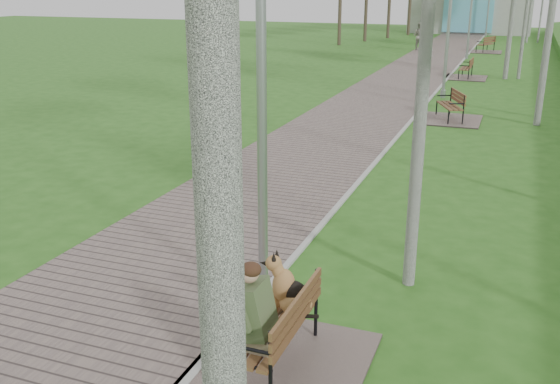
{
  "coord_description": "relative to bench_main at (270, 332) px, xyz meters",
  "views": [
    {
      "loc": [
        3.01,
        -7.1,
        4.15
      ],
      "look_at": [
        -0.15,
        1.19,
        1.16
      ],
      "focal_mm": 40.0,
      "sensor_mm": 36.0,
      "label": 1
    }
  ],
  "objects": [
    {
      "name": "bench_third",
      "position": [
        -0.03,
        24.17,
        -0.26
      ],
      "size": [
        1.81,
        2.01,
        1.11
      ],
      "color": "#60514E",
      "rests_on": "ground"
    },
    {
      "name": "bench_far",
      "position": [
        0.1,
        36.2,
        -0.25
      ],
      "size": [
        1.93,
        2.15,
        1.19
      ],
      "color": "#60514E",
      "rests_on": "ground"
    },
    {
      "name": "pedestrian_near",
      "position": [
        -2.34,
        27.9,
        0.37
      ],
      "size": [
        0.64,
        0.45,
        1.67
      ],
      "primitive_type": "imported",
      "rotation": [
        0.0,
        0.0,
        3.05
      ],
      "color": "silver",
      "rests_on": "ground"
    },
    {
      "name": "ground",
      "position": [
        -0.75,
        1.48,
        -0.47
      ],
      "size": [
        120.0,
        120.0,
        0.0
      ],
      "primitive_type": "plane",
      "color": "#265417",
      "rests_on": "ground"
    },
    {
      "name": "lamp_post_second",
      "position": [
        -0.35,
        18.62,
        1.91
      ],
      "size": [
        0.2,
        0.2,
        5.1
      ],
      "color": "#94979C",
      "rests_on": "ground"
    },
    {
      "name": "lamp_post_near",
      "position": [
        -0.58,
        1.23,
        2.03
      ],
      "size": [
        0.21,
        0.21,
        5.36
      ],
      "color": "#94979C",
      "rests_on": "ground"
    },
    {
      "name": "bench_second",
      "position": [
        0.34,
        14.48,
        -0.25
      ],
      "size": [
        1.88,
        2.09,
        1.15
      ],
      "color": "#60514E",
      "rests_on": "ground"
    },
    {
      "name": "pedestrian_far",
      "position": [
        -3.95,
        35.65,
        0.43
      ],
      "size": [
        1.05,
        0.94,
        1.8
      ],
      "primitive_type": "imported",
      "rotation": [
        0.0,
        0.0,
        2.79
      ],
      "color": "gray",
      "rests_on": "ground"
    },
    {
      "name": "kerb",
      "position": [
        -0.75,
        22.98,
        -0.44
      ],
      "size": [
        0.1,
        67.0,
        0.05
      ],
      "primitive_type": "cube",
      "color": "#999993",
      "rests_on": "ground"
    },
    {
      "name": "lamp_post_third",
      "position": [
        -0.66,
        32.1,
        1.86
      ],
      "size": [
        0.19,
        0.19,
        4.99
      ],
      "color": "#94979C",
      "rests_on": "ground"
    },
    {
      "name": "building_north",
      "position": [
        -2.25,
        52.45,
        1.53
      ],
      "size": [
        10.0,
        5.2,
        4.0
      ],
      "color": "#9E9E99",
      "rests_on": "ground"
    },
    {
      "name": "walkway",
      "position": [
        -2.5,
        22.98,
        -0.45
      ],
      "size": [
        3.5,
        67.0,
        0.04
      ],
      "primitive_type": "cube",
      "color": "#60514E",
      "rests_on": "ground"
    },
    {
      "name": "bench_main",
      "position": [
        0.0,
        0.0,
        0.0
      ],
      "size": [
        1.91,
        2.12,
        1.66
      ],
      "color": "#60514E",
      "rests_on": "ground"
    },
    {
      "name": "lamp_post_far",
      "position": [
        -0.64,
        49.12,
        2.1
      ],
      "size": [
        0.21,
        0.21,
        5.5
      ],
      "color": "#94979C",
      "rests_on": "ground"
    }
  ]
}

